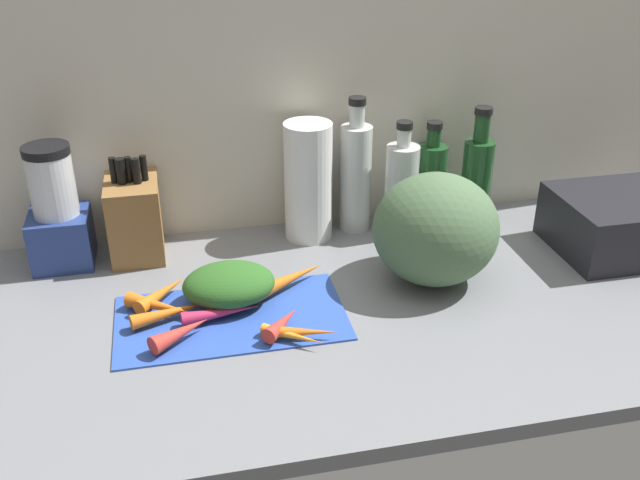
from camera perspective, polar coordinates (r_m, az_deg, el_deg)
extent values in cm
cube|color=slate|center=(143.21, 3.56, -5.24)|extent=(170.00, 80.00, 3.00)
cube|color=beige|center=(164.31, 0.21, 11.32)|extent=(170.00, 3.00, 60.00)
cube|color=#2D51B7|center=(137.20, -7.08, -6.09)|extent=(43.14, 23.88, 0.80)
cone|color=orange|center=(139.17, -12.63, -5.14)|extent=(13.32, 10.02, 3.01)
cone|color=red|center=(130.62, -11.02, -7.22)|extent=(11.82, 9.31, 3.45)
cone|color=orange|center=(129.42, -1.09, -7.33)|extent=(11.60, 4.71, 2.24)
cone|color=#B2264C|center=(135.23, -7.92, -5.77)|extent=(14.74, 4.44, 2.86)
cone|color=orange|center=(128.73, -2.18, -7.62)|extent=(11.00, 8.51, 2.05)
cone|color=orange|center=(141.57, -7.30, -4.09)|extent=(10.27, 7.40, 2.76)
cone|color=red|center=(138.25, -6.63, -4.85)|extent=(12.07, 5.96, 2.93)
cone|color=orange|center=(137.21, -11.76, -5.59)|extent=(15.32, 6.83, 2.87)
cone|color=red|center=(131.28, -3.01, -6.59)|extent=(8.80, 9.65, 3.07)
cone|color=orange|center=(143.09, -12.45, -4.12)|extent=(11.11, 11.73, 3.09)
cone|color=orange|center=(143.90, -2.52, -3.14)|extent=(17.27, 11.97, 3.48)
ellipsoid|color=#2D6023|center=(139.27, -7.26, -3.52)|extent=(17.84, 13.72, 7.55)
ellipsoid|color=#4C6B47|center=(145.54, 9.17, 0.85)|extent=(25.46, 24.58, 22.81)
cube|color=brown|center=(160.33, -14.49, 1.79)|extent=(11.05, 16.70, 17.19)
cylinder|color=black|center=(155.72, -16.12, 5.36)|extent=(1.57, 1.57, 5.50)
cylinder|color=black|center=(154.76, -15.56, 5.30)|extent=(2.05, 2.05, 5.50)
cylinder|color=black|center=(155.25, -14.98, 5.45)|extent=(1.48, 1.48, 5.50)
cylinder|color=black|center=(154.01, -14.42, 5.34)|extent=(1.64, 1.64, 5.50)
cylinder|color=black|center=(155.24, -13.84, 5.59)|extent=(1.48, 1.48, 5.50)
cube|color=navy|center=(161.96, -19.84, 0.11)|extent=(12.40, 12.40, 11.47)
cylinder|color=silver|center=(156.99, -20.55, 4.12)|extent=(9.30, 9.30, 13.31)
cylinder|color=black|center=(154.37, -21.01, 6.69)|extent=(9.48, 9.48, 1.80)
cylinder|color=white|center=(160.48, -0.94, 4.67)|extent=(10.71, 10.71, 27.06)
cylinder|color=silver|center=(164.91, 2.84, 4.88)|extent=(7.20, 7.20, 24.95)
cylinder|color=silver|center=(159.74, 2.96, 9.85)|extent=(3.41, 3.41, 5.04)
cylinder|color=black|center=(158.76, 2.99, 11.00)|extent=(3.93, 3.93, 1.60)
cylinder|color=silver|center=(164.81, 6.46, 3.97)|extent=(7.57, 7.57, 20.98)
cylinder|color=silver|center=(160.24, 6.70, 8.09)|extent=(3.15, 3.15, 4.14)
cylinder|color=black|center=(159.32, 6.76, 9.07)|extent=(3.62, 3.62, 1.60)
cylinder|color=#19421E|center=(172.49, 8.78, 4.50)|extent=(6.99, 6.99, 18.64)
cylinder|color=#19421E|center=(168.42, 9.05, 8.07)|extent=(3.20, 3.20, 4.16)
cylinder|color=black|center=(167.50, 9.13, 9.00)|extent=(3.68, 3.68, 1.60)
cylinder|color=#19421E|center=(171.20, 12.29, 4.38)|extent=(7.02, 7.02, 20.78)
cylinder|color=#19421E|center=(166.47, 12.76, 8.68)|extent=(3.49, 3.49, 6.40)
cylinder|color=black|center=(165.27, 12.90, 9.99)|extent=(4.02, 4.02, 1.60)
cube|color=black|center=(171.52, 22.94, 1.29)|extent=(29.19, 23.85, 12.60)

